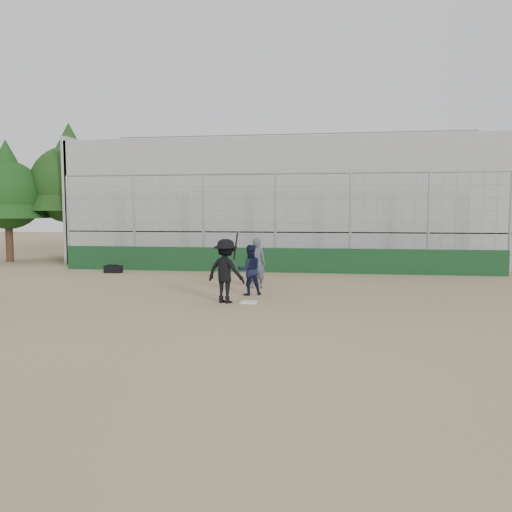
# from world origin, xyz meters

# --- Properties ---
(ground) EXTENTS (90.00, 90.00, 0.00)m
(ground) POSITION_xyz_m (0.00, 0.00, 0.00)
(ground) COLOR olive
(ground) RESTS_ON ground
(home_plate) EXTENTS (0.44, 0.44, 0.02)m
(home_plate) POSITION_xyz_m (0.00, 0.00, 0.01)
(home_plate) COLOR white
(home_plate) RESTS_ON ground
(backstop) EXTENTS (18.10, 0.25, 4.04)m
(backstop) POSITION_xyz_m (0.00, 7.00, 0.96)
(backstop) COLOR #103317
(backstop) RESTS_ON ground
(bleachers) EXTENTS (20.25, 6.70, 6.98)m
(bleachers) POSITION_xyz_m (0.00, 11.95, 2.92)
(bleachers) COLOR gray
(bleachers) RESTS_ON ground
(tree_left) EXTENTS (4.48, 4.48, 7.00)m
(tree_left) POSITION_xyz_m (-11.00, 11.00, 4.39)
(tree_left) COLOR #362313
(tree_left) RESTS_ON ground
(tree_right) EXTENTS (3.84, 3.84, 6.00)m
(tree_right) POSITION_xyz_m (-13.50, 9.50, 3.76)
(tree_right) COLOR #352213
(tree_right) RESTS_ON ground
(batter_at_plate) EXTENTS (1.27, 1.00, 1.89)m
(batter_at_plate) POSITION_xyz_m (-0.62, -0.08, 0.87)
(batter_at_plate) COLOR black
(batter_at_plate) RESTS_ON ground
(catcher_crouched) EXTENTS (0.89, 0.81, 1.03)m
(catcher_crouched) POSITION_xyz_m (-0.16, 1.22, 0.51)
(catcher_crouched) COLOR black
(catcher_crouched) RESTS_ON ground
(umpire) EXTENTS (0.60, 0.40, 1.47)m
(umpire) POSITION_xyz_m (-0.16, 2.62, 0.74)
(umpire) COLOR #464D59
(umpire) RESTS_ON ground
(equipment_bag) EXTENTS (0.71, 0.33, 0.34)m
(equipment_bag) POSITION_xyz_m (-6.47, 5.85, 0.15)
(equipment_bag) COLOR black
(equipment_bag) RESTS_ON ground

